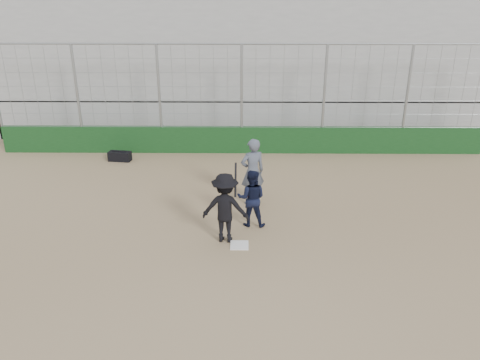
{
  "coord_description": "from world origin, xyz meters",
  "views": [
    {
      "loc": [
        0.12,
        -9.89,
        5.78
      ],
      "look_at": [
        0.0,
        1.4,
        1.15
      ],
      "focal_mm": 35.0,
      "sensor_mm": 36.0,
      "label": 1
    }
  ],
  "objects_px": {
    "catcher_crouched": "(251,207)",
    "umpire": "(253,175)",
    "batter_at_plate": "(225,208)",
    "equipment_bag": "(120,156)"
  },
  "relations": [
    {
      "from": "catcher_crouched",
      "to": "umpire",
      "type": "height_order",
      "value": "umpire"
    },
    {
      "from": "batter_at_plate",
      "to": "equipment_bag",
      "type": "bearing_deg",
      "value": 125.25
    },
    {
      "from": "umpire",
      "to": "batter_at_plate",
      "type": "bearing_deg",
      "value": 50.62
    },
    {
      "from": "umpire",
      "to": "equipment_bag",
      "type": "height_order",
      "value": "umpire"
    },
    {
      "from": "batter_at_plate",
      "to": "catcher_crouched",
      "type": "xyz_separation_m",
      "value": [
        0.64,
        0.77,
        -0.35
      ]
    },
    {
      "from": "catcher_crouched",
      "to": "umpire",
      "type": "xyz_separation_m",
      "value": [
        0.05,
        1.39,
        0.35
      ]
    },
    {
      "from": "equipment_bag",
      "to": "batter_at_plate",
      "type": "bearing_deg",
      "value": -54.75
    },
    {
      "from": "catcher_crouched",
      "to": "equipment_bag",
      "type": "relative_size",
      "value": 1.27
    },
    {
      "from": "catcher_crouched",
      "to": "umpire",
      "type": "relative_size",
      "value": 0.61
    },
    {
      "from": "batter_at_plate",
      "to": "equipment_bag",
      "type": "height_order",
      "value": "batter_at_plate"
    }
  ]
}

